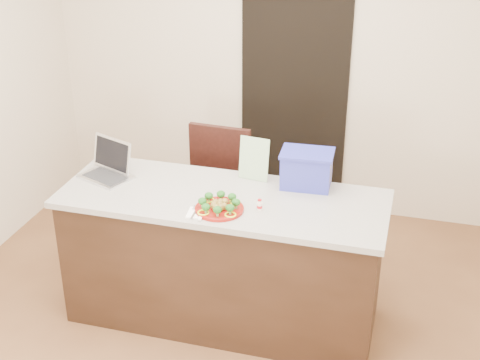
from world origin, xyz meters
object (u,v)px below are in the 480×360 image
(chair, at_px, (216,190))
(napkin, at_px, (199,213))
(island, at_px, (223,258))
(plate, at_px, (219,209))
(laptop, at_px, (109,166))
(blue_box, at_px, (307,169))
(yogurt_bottle, at_px, (260,206))

(chair, bearing_deg, napkin, -74.96)
(chair, bearing_deg, island, -65.27)
(island, distance_m, plate, 0.51)
(laptop, relative_size, blue_box, 1.14)
(yogurt_bottle, relative_size, laptop, 0.18)
(island, bearing_deg, laptop, 173.52)
(napkin, height_order, laptop, laptop)
(plate, distance_m, napkin, 0.13)
(laptop, relative_size, chair, 0.37)
(island, relative_size, laptop, 5.27)
(plate, height_order, blue_box, blue_box)
(yogurt_bottle, relative_size, chair, 0.07)
(island, bearing_deg, yogurt_bottle, -22.98)
(napkin, bearing_deg, yogurt_bottle, 22.36)
(plate, relative_size, blue_box, 0.86)
(plate, xyz_separation_m, chair, (-0.30, 0.85, -0.33))
(plate, height_order, laptop, laptop)
(island, bearing_deg, plate, -78.75)
(laptop, height_order, blue_box, blue_box)
(island, bearing_deg, chair, 111.35)
(island, distance_m, blue_box, 0.80)
(plate, bearing_deg, laptop, 162.02)
(napkin, height_order, blue_box, blue_box)
(yogurt_bottle, bearing_deg, laptop, 169.23)
(island, distance_m, chair, 0.73)
(laptop, distance_m, chair, 0.88)
(laptop, bearing_deg, island, 15.18)
(plate, xyz_separation_m, laptop, (-0.85, 0.28, 0.05))
(island, xyz_separation_m, yogurt_bottle, (0.27, -0.11, 0.49))
(laptop, xyz_separation_m, chair, (0.56, 0.57, -0.38))
(island, relative_size, chair, 1.94)
(napkin, distance_m, yogurt_bottle, 0.37)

